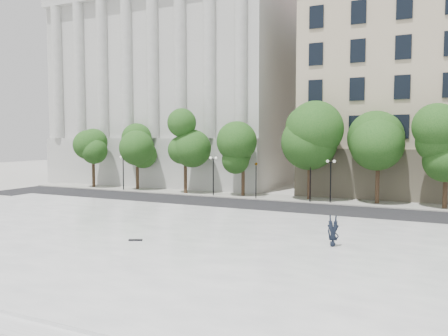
{
  "coord_description": "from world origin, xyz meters",
  "views": [
    {
      "loc": [
        14.16,
        -17.58,
        6.08
      ],
      "look_at": [
        1.37,
        10.0,
        3.96
      ],
      "focal_mm": 35.0,
      "sensor_mm": 36.0,
      "label": 1
    }
  ],
  "objects": [
    {
      "name": "traffic_light_east",
      "position": [
        4.49,
        22.3,
        3.63
      ],
      "size": [
        0.84,
        1.61,
        4.14
      ],
      "color": "black",
      "rests_on": "ground"
    },
    {
      "name": "street_trees",
      "position": [
        2.35,
        23.71,
        5.53
      ],
      "size": [
        48.04,
        5.04,
        7.99
      ],
      "color": "#382619",
      "rests_on": "ground"
    },
    {
      "name": "traffic_light_west",
      "position": [
        -0.87,
        22.3,
        3.65
      ],
      "size": [
        0.83,
        1.66,
        4.16
      ],
      "color": "black",
      "rests_on": "ground"
    },
    {
      "name": "plaza",
      "position": [
        0.0,
        3.0,
        0.23
      ],
      "size": [
        44.0,
        22.0,
        0.45
      ],
      "primitive_type": "cube",
      "color": "white",
      "rests_on": "ground"
    },
    {
      "name": "far_sidewalk",
      "position": [
        0.0,
        24.0,
        0.06
      ],
      "size": [
        60.0,
        4.0,
        0.12
      ],
      "primitive_type": "cube",
      "color": "#AEACA1",
      "rests_on": "ground"
    },
    {
      "name": "person_lying",
      "position": [
        9.92,
        4.98,
        0.67
      ],
      "size": [
        0.77,
        1.69,
        0.44
      ],
      "primitive_type": "imported",
      "rotation": [
        -1.54,
        0.0,
        0.11
      ],
      "color": "black",
      "rests_on": "plaza"
    },
    {
      "name": "ground",
      "position": [
        0.0,
        0.0,
        0.0
      ],
      "size": [
        160.0,
        160.0,
        0.0
      ],
      "primitive_type": "plane",
      "color": "beige",
      "rests_on": "ground"
    },
    {
      "name": "building_west",
      "position": [
        -17.0,
        38.57,
        12.89
      ],
      "size": [
        31.5,
        27.65,
        25.6
      ],
      "color": "beige",
      "rests_on": "ground"
    },
    {
      "name": "lamp_posts",
      "position": [
        0.55,
        22.6,
        2.88
      ],
      "size": [
        35.79,
        0.28,
        4.43
      ],
      "color": "black",
      "rests_on": "ground"
    },
    {
      "name": "skateboard",
      "position": [
        -0.12,
        1.71,
        0.49
      ],
      "size": [
        0.75,
        0.48,
        0.08
      ],
      "primitive_type": "cube",
      "rotation": [
        0.0,
        0.0,
        0.43
      ],
      "color": "black",
      "rests_on": "plaza"
    },
    {
      "name": "street",
      "position": [
        0.0,
        18.0,
        0.01
      ],
      "size": [
        60.0,
        8.0,
        0.02
      ],
      "primitive_type": "cube",
      "color": "black",
      "rests_on": "ground"
    }
  ]
}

